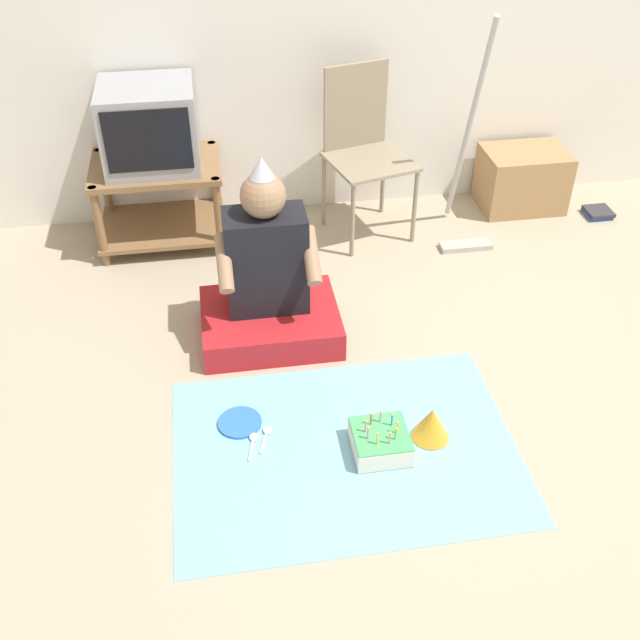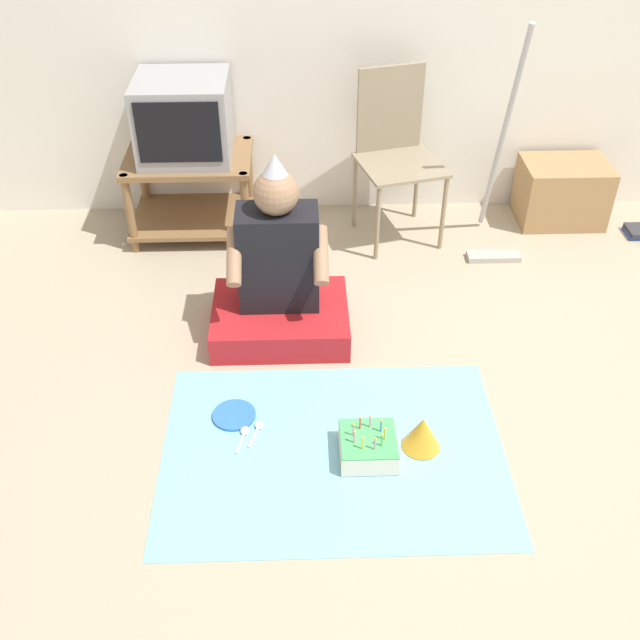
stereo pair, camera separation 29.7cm
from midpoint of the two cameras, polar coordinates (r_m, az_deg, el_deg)
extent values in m
plane|color=tan|center=(2.92, 13.86, -11.81)|extent=(16.00, 16.00, 0.00)
cube|color=olive|center=(4.09, -7.93, 12.07)|extent=(0.67, 0.50, 0.03)
cube|color=olive|center=(4.25, -7.53, 7.76)|extent=(0.67, 0.50, 0.02)
cylinder|color=olive|center=(4.03, -12.23, 7.83)|extent=(0.04, 0.04, 0.45)
cylinder|color=olive|center=(3.97, -3.54, 8.13)|extent=(0.04, 0.04, 0.45)
cylinder|color=olive|center=(4.41, -11.44, 10.63)|extent=(0.04, 0.04, 0.45)
cylinder|color=olive|center=(4.35, -3.45, 10.94)|extent=(0.04, 0.04, 0.45)
cube|color=#99999E|center=(4.01, -8.19, 14.96)|extent=(0.47, 0.45, 0.41)
cube|color=black|center=(3.79, -8.50, 13.86)|extent=(0.41, 0.01, 0.31)
cube|color=gray|center=(4.02, 8.32, 11.54)|extent=(0.50, 0.49, 0.02)
cube|color=gray|center=(4.09, 7.52, 15.58)|extent=(0.35, 0.11, 0.46)
cylinder|color=gray|center=(3.90, 6.60, 7.28)|extent=(0.02, 0.02, 0.43)
cylinder|color=gray|center=(4.05, 11.49, 7.93)|extent=(0.02, 0.02, 0.43)
cylinder|color=gray|center=(4.20, 4.73, 9.68)|extent=(0.02, 0.02, 0.43)
cylinder|color=gray|center=(4.33, 9.38, 10.24)|extent=(0.02, 0.02, 0.43)
cube|color=#A87F51|center=(4.53, 19.77, 9.11)|extent=(0.47, 0.34, 0.35)
cube|color=#B2ADA3|center=(4.12, 15.13, 4.63)|extent=(0.28, 0.09, 0.03)
cylinder|color=#B7B7BC|center=(3.99, 15.94, 13.34)|extent=(0.03, 0.37, 1.19)
cube|color=#284793|center=(4.61, 24.85, 5.96)|extent=(0.14, 0.13, 0.02)
cube|color=red|center=(3.44, -0.57, -0.01)|extent=(0.62, 0.48, 0.14)
cube|color=black|center=(3.30, -0.62, 4.68)|extent=(0.36, 0.21, 0.47)
sphere|color=#9E7556|center=(3.14, -0.66, 9.60)|extent=(0.19, 0.19, 0.19)
cone|color=silver|center=(3.08, -0.68, 11.69)|extent=(0.11, 0.11, 0.09)
cylinder|color=#9E7556|center=(3.18, -3.91, 4.74)|extent=(0.06, 0.25, 0.20)
cylinder|color=#9E7556|center=(3.18, 2.74, 4.86)|extent=(0.06, 0.25, 0.20)
cube|color=#7FC6E0|center=(2.93, 3.96, -10.05)|extent=(1.32, 0.96, 0.01)
cube|color=#F4E0C6|center=(2.90, 6.67, -9.73)|extent=(0.22, 0.22, 0.08)
cube|color=#4CB266|center=(2.86, 6.73, -9.12)|extent=(0.21, 0.21, 0.01)
cylinder|color=yellow|center=(2.85, 7.98, -8.84)|extent=(0.01, 0.01, 0.06)
sphere|color=#FFCC4C|center=(2.82, 8.04, -8.33)|extent=(0.01, 0.01, 0.01)
cylinder|color=#4C7FE5|center=(2.88, 7.66, -8.23)|extent=(0.01, 0.01, 0.06)
sphere|color=#FFCC4C|center=(2.85, 7.72, -7.73)|extent=(0.01, 0.01, 0.01)
cylinder|color=#E58CCC|center=(2.89, 6.81, -7.92)|extent=(0.01, 0.01, 0.06)
sphere|color=#FFCC4C|center=(2.86, 6.87, -7.41)|extent=(0.01, 0.01, 0.01)
cylinder|color=#EA4C4C|center=(2.88, 6.06, -8.04)|extent=(0.01, 0.01, 0.06)
sphere|color=#FFCC4C|center=(2.85, 6.10, -7.54)|extent=(0.01, 0.01, 0.01)
cylinder|color=#E58CCC|center=(2.85, 5.58, -8.57)|extent=(0.01, 0.01, 0.06)
sphere|color=#FFCC4C|center=(2.82, 5.62, -8.06)|extent=(0.01, 0.01, 0.01)
cylinder|color=#E58CCC|center=(2.83, 5.68, -9.09)|extent=(0.01, 0.01, 0.06)
sphere|color=#FFCC4C|center=(2.80, 5.72, -8.59)|extent=(0.01, 0.01, 0.01)
cylinder|color=yellow|center=(2.81, 6.34, -9.56)|extent=(0.01, 0.01, 0.06)
sphere|color=#FFCC4C|center=(2.78, 6.39, -9.05)|extent=(0.01, 0.01, 0.01)
cylinder|color=#E58CCC|center=(2.81, 7.28, -9.58)|extent=(0.01, 0.01, 0.06)
sphere|color=#FFCC4C|center=(2.78, 7.34, -9.08)|extent=(0.01, 0.01, 0.01)
cylinder|color=#66C666|center=(2.83, 7.78, -9.30)|extent=(0.01, 0.01, 0.06)
sphere|color=#FFCC4C|center=(2.80, 7.84, -8.80)|extent=(0.01, 0.01, 0.01)
cone|color=gold|center=(2.94, 10.72, -8.56)|extent=(0.15, 0.15, 0.14)
cylinder|color=blue|center=(3.06, -3.79, -7.35)|extent=(0.18, 0.18, 0.01)
ellipsoid|color=white|center=(3.01, -1.80, -8.12)|extent=(0.04, 0.05, 0.01)
cube|color=white|center=(2.97, -2.22, -9.09)|extent=(0.04, 0.10, 0.01)
ellipsoid|color=white|center=(2.99, -2.89, -8.53)|extent=(0.04, 0.05, 0.01)
cube|color=white|center=(2.95, -3.22, -9.53)|extent=(0.03, 0.10, 0.01)
camera|label=1|loc=(0.15, -87.14, 2.19)|focal=42.00mm
camera|label=2|loc=(0.15, 92.86, -2.19)|focal=42.00mm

